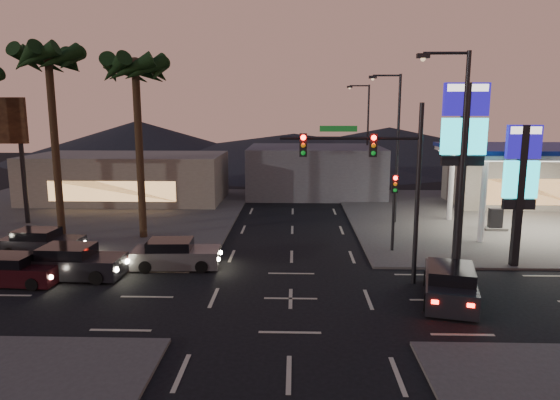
{
  "coord_description": "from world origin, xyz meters",
  "views": [
    {
      "loc": [
        0.15,
        -19.57,
        7.69
      ],
      "look_at": [
        -0.63,
        6.34,
        3.0
      ],
      "focal_mm": 32.0,
      "sensor_mm": 36.0,
      "label": 1
    }
  ],
  "objects_px": {
    "car_lane_a_front": "(73,263)",
    "suv_station": "(450,284)",
    "car_lane_a_mid": "(14,271)",
    "car_lane_b_front": "(175,255)",
    "car_lane_b_mid": "(41,243)",
    "pylon_sign_short": "(521,174)",
    "gas_station": "(549,152)",
    "traffic_signal_mast": "(378,168)",
    "pylon_sign_tall": "(464,137)"
  },
  "relations": [
    {
      "from": "traffic_signal_mast",
      "to": "car_lane_b_mid",
      "type": "xyz_separation_m",
      "value": [
        -17.22,
        3.97,
        -4.58
      ]
    },
    {
      "from": "pylon_sign_short",
      "to": "car_lane_a_front",
      "type": "xyz_separation_m",
      "value": [
        -21.14,
        -2.13,
        -3.96
      ]
    },
    {
      "from": "car_lane_a_mid",
      "to": "car_lane_b_front",
      "type": "relative_size",
      "value": 0.94
    },
    {
      "from": "traffic_signal_mast",
      "to": "car_lane_a_front",
      "type": "height_order",
      "value": "traffic_signal_mast"
    },
    {
      "from": "pylon_sign_short",
      "to": "suv_station",
      "type": "relative_size",
      "value": 1.43
    },
    {
      "from": "car_lane_a_front",
      "to": "pylon_sign_tall",
      "type": "bearing_deg",
      "value": 9.52
    },
    {
      "from": "gas_station",
      "to": "traffic_signal_mast",
      "type": "relative_size",
      "value": 1.53
    },
    {
      "from": "car_lane_b_front",
      "to": "car_lane_a_mid",
      "type": "bearing_deg",
      "value": -159.43
    },
    {
      "from": "gas_station",
      "to": "pylon_sign_short",
      "type": "relative_size",
      "value": 1.74
    },
    {
      "from": "pylon_sign_short",
      "to": "traffic_signal_mast",
      "type": "distance_m",
      "value": 7.69
    },
    {
      "from": "gas_station",
      "to": "traffic_signal_mast",
      "type": "height_order",
      "value": "traffic_signal_mast"
    },
    {
      "from": "car_lane_a_front",
      "to": "suv_station",
      "type": "height_order",
      "value": "suv_station"
    },
    {
      "from": "car_lane_b_mid",
      "to": "gas_station",
      "type": "bearing_deg",
      "value": 11.6
    },
    {
      "from": "car_lane_a_front",
      "to": "car_lane_a_mid",
      "type": "relative_size",
      "value": 1.14
    },
    {
      "from": "pylon_sign_tall",
      "to": "traffic_signal_mast",
      "type": "bearing_deg",
      "value": -143.48
    },
    {
      "from": "pylon_sign_short",
      "to": "suv_station",
      "type": "xyz_separation_m",
      "value": [
        -4.52,
        -4.52,
        -3.95
      ]
    },
    {
      "from": "car_lane_b_front",
      "to": "car_lane_b_mid",
      "type": "relative_size",
      "value": 1.0
    },
    {
      "from": "pylon_sign_tall",
      "to": "car_lane_b_front",
      "type": "xyz_separation_m",
      "value": [
        -14.24,
        -1.55,
        -5.74
      ]
    },
    {
      "from": "gas_station",
      "to": "car_lane_b_mid",
      "type": "height_order",
      "value": "gas_station"
    },
    {
      "from": "suv_station",
      "to": "car_lane_a_mid",
      "type": "bearing_deg",
      "value": 175.56
    },
    {
      "from": "car_lane_b_front",
      "to": "car_lane_b_mid",
      "type": "bearing_deg",
      "value": 165.47
    },
    {
      "from": "car_lane_b_mid",
      "to": "suv_station",
      "type": "distance_m",
      "value": 20.82
    },
    {
      "from": "gas_station",
      "to": "car_lane_b_mid",
      "type": "relative_size",
      "value": 2.77
    },
    {
      "from": "traffic_signal_mast",
      "to": "suv_station",
      "type": "height_order",
      "value": "traffic_signal_mast"
    },
    {
      "from": "car_lane_b_mid",
      "to": "pylon_sign_short",
      "type": "bearing_deg",
      "value": -3.4
    },
    {
      "from": "car_lane_a_front",
      "to": "suv_station",
      "type": "distance_m",
      "value": 16.79
    },
    {
      "from": "pylon_sign_short",
      "to": "car_lane_a_mid",
      "type": "bearing_deg",
      "value": -172.58
    },
    {
      "from": "pylon_sign_tall",
      "to": "car_lane_b_front",
      "type": "bearing_deg",
      "value": -173.8
    },
    {
      "from": "car_lane_b_front",
      "to": "traffic_signal_mast",
      "type": "bearing_deg",
      "value": -11.7
    },
    {
      "from": "car_lane_b_front",
      "to": "car_lane_b_mid",
      "type": "xyz_separation_m",
      "value": [
        -7.73,
        2.0,
        -0.01
      ]
    },
    {
      "from": "pylon_sign_tall",
      "to": "car_lane_b_mid",
      "type": "xyz_separation_m",
      "value": [
        -21.96,
        0.45,
        -5.74
      ]
    },
    {
      "from": "gas_station",
      "to": "car_lane_b_mid",
      "type": "distance_m",
      "value": 30.4
    },
    {
      "from": "car_lane_b_mid",
      "to": "suv_station",
      "type": "height_order",
      "value": "suv_station"
    },
    {
      "from": "suv_station",
      "to": "car_lane_b_front",
      "type": "bearing_deg",
      "value": 162.0
    },
    {
      "from": "pylon_sign_tall",
      "to": "car_lane_a_mid",
      "type": "bearing_deg",
      "value": -169.04
    },
    {
      "from": "traffic_signal_mast",
      "to": "suv_station",
      "type": "xyz_separation_m",
      "value": [
        2.72,
        -2.0,
        -4.52
      ]
    },
    {
      "from": "car_lane_a_mid",
      "to": "car_lane_b_front",
      "type": "bearing_deg",
      "value": 20.57
    },
    {
      "from": "pylon_sign_short",
      "to": "car_lane_b_front",
      "type": "distance_m",
      "value": 17.22
    },
    {
      "from": "pylon_sign_short",
      "to": "car_lane_b_mid",
      "type": "bearing_deg",
      "value": 176.6
    },
    {
      "from": "pylon_sign_tall",
      "to": "car_lane_b_mid",
      "type": "distance_m",
      "value": 22.7
    },
    {
      "from": "gas_station",
      "to": "car_lane_b_front",
      "type": "bearing_deg",
      "value": -159.69
    },
    {
      "from": "pylon_sign_short",
      "to": "car_lane_a_mid",
      "type": "relative_size",
      "value": 1.69
    },
    {
      "from": "gas_station",
      "to": "pylon_sign_short",
      "type": "bearing_deg",
      "value": -123.69
    },
    {
      "from": "car_lane_b_mid",
      "to": "pylon_sign_tall",
      "type": "bearing_deg",
      "value": -1.19
    },
    {
      "from": "pylon_sign_tall",
      "to": "car_lane_a_mid",
      "type": "relative_size",
      "value": 2.18
    },
    {
      "from": "traffic_signal_mast",
      "to": "car_lane_a_mid",
      "type": "height_order",
      "value": "traffic_signal_mast"
    },
    {
      "from": "pylon_sign_short",
      "to": "car_lane_a_front",
      "type": "distance_m",
      "value": 21.61
    },
    {
      "from": "car_lane_b_mid",
      "to": "suv_station",
      "type": "bearing_deg",
      "value": -16.67
    },
    {
      "from": "car_lane_a_mid",
      "to": "pylon_sign_short",
      "type": "bearing_deg",
      "value": 7.42
    },
    {
      "from": "gas_station",
      "to": "pylon_sign_short",
      "type": "xyz_separation_m",
      "value": [
        -5.0,
        -7.5,
        -0.42
      ]
    }
  ]
}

